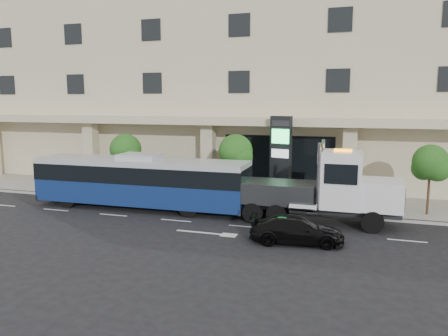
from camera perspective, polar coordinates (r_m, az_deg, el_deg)
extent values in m
plane|color=black|center=(24.83, 3.66, -6.72)|extent=(120.00, 120.00, 0.00)
cube|color=gray|center=(29.55, 5.99, -4.10)|extent=(120.00, 6.00, 0.15)
cube|color=gray|center=(26.70, 4.69, -5.47)|extent=(120.00, 0.30, 0.15)
cube|color=#BFB38F|center=(39.33, 9.36, 13.55)|extent=(60.00, 15.00, 20.00)
cube|color=#BFB38F|center=(30.63, 6.81, 6.02)|extent=(60.00, 2.80, 0.50)
cube|color=black|center=(32.05, 7.10, 0.66)|extent=(8.00, 0.12, 4.00)
cube|color=#BFB38F|center=(36.69, -16.96, 2.06)|extent=(0.90, 0.90, 4.90)
cube|color=#BFB38F|center=(32.15, -2.06, 1.55)|extent=(0.90, 0.90, 4.90)
cube|color=#BFB38F|center=(30.34, 16.04, 0.79)|extent=(0.90, 0.90, 4.90)
cylinder|color=#422B19|center=(31.50, -12.63, -0.73)|extent=(0.14, 0.14, 2.80)
sphere|color=#154714|center=(31.27, -12.73, 2.38)|extent=(2.20, 2.20, 2.20)
sphere|color=#154714|center=(30.96, -12.34, 1.73)|extent=(1.65, 1.65, 1.65)
sphere|color=#154714|center=(31.64, -13.00, 1.71)|extent=(1.54, 1.54, 1.54)
cylinder|color=#422B19|center=(28.37, 1.51, -1.40)|extent=(0.14, 0.14, 2.94)
sphere|color=#154714|center=(28.11, 1.52, 2.22)|extent=(2.20, 2.20, 2.20)
sphere|color=#154714|center=(27.87, 2.10, 1.47)|extent=(1.65, 1.65, 1.65)
sphere|color=#154714|center=(28.44, 1.05, 1.45)|extent=(1.54, 1.54, 1.54)
cylinder|color=#422B19|center=(27.61, 25.14, -2.74)|extent=(0.14, 0.14, 2.73)
sphere|color=#154714|center=(27.35, 25.37, 0.71)|extent=(2.00, 2.00, 2.00)
sphere|color=#154714|center=(27.25, 26.11, -0.03)|extent=(1.50, 1.50, 1.50)
sphere|color=#154714|center=(27.56, 24.64, -0.01)|extent=(1.40, 1.40, 1.40)
cylinder|color=black|center=(29.06, -19.72, -3.81)|extent=(1.13, 0.35, 1.12)
cylinder|color=black|center=(30.94, -17.15, -2.94)|extent=(1.13, 0.35, 1.12)
cylinder|color=black|center=(25.20, -4.69, -5.18)|extent=(1.13, 0.35, 1.12)
cylinder|color=black|center=(27.35, -2.90, -4.06)|extent=(1.13, 0.35, 1.12)
cube|color=navy|center=(27.59, -10.78, -3.02)|extent=(13.49, 3.00, 1.34)
cube|color=black|center=(27.38, -10.85, -0.61)|extent=(13.49, 3.05, 1.01)
cube|color=#B7BBC1|center=(27.28, -10.89, 0.79)|extent=(13.49, 3.00, 0.34)
cube|color=#B7BBC1|center=(27.24, -10.91, 1.49)|extent=(2.49, 1.83, 0.34)
cube|color=#2D3033|center=(31.30, -21.69, -3.15)|extent=(0.18, 2.80, 0.34)
cube|color=#2D3033|center=(25.40, 2.82, -5.18)|extent=(0.18, 2.80, 0.34)
cube|color=#2D3033|center=(24.48, 11.99, -5.14)|extent=(8.69, 1.09, 0.41)
cube|color=silver|center=(24.18, 19.92, -3.29)|extent=(2.06, 2.37, 1.53)
cube|color=silver|center=(24.25, 22.34, -3.39)|extent=(0.10, 2.04, 1.23)
cube|color=silver|center=(24.05, 15.14, -1.40)|extent=(2.06, 2.57, 2.96)
cube|color=black|center=(23.95, 17.50, -0.42)|extent=(0.12, 2.25, 1.23)
cylinder|color=silver|center=(22.98, 12.22, -1.11)|extent=(0.19, 0.19, 3.47)
cylinder|color=silver|center=(25.19, 12.74, -0.27)|extent=(0.19, 0.19, 3.47)
cube|color=#2D3033|center=(24.62, 6.94, -3.11)|extent=(4.31, 2.48, 1.12)
cube|color=#2D3033|center=(25.31, 1.45, -4.14)|extent=(1.64, 0.30, 0.22)
cube|color=#2D3033|center=(25.58, 0.12, -4.94)|extent=(0.27, 1.84, 0.18)
cube|color=orange|center=(23.84, 15.29, 2.23)|extent=(0.92, 0.36, 0.14)
cylinder|color=black|center=(23.40, 18.84, -6.71)|extent=(1.13, 0.34, 1.12)
cylinder|color=black|center=(25.48, 18.78, -5.47)|extent=(1.13, 0.34, 1.12)
cylinder|color=black|center=(23.79, 6.89, -6.05)|extent=(1.13, 0.34, 1.12)
cylinder|color=black|center=(25.84, 7.81, -4.89)|extent=(1.13, 0.34, 1.12)
cylinder|color=black|center=(24.06, 3.77, -5.84)|extent=(1.13, 0.34, 1.12)
cylinder|color=black|center=(26.09, 4.92, -4.70)|extent=(1.13, 0.34, 1.12)
imported|color=black|center=(20.91, 9.44, -7.98)|extent=(4.57, 2.32, 1.27)
cube|color=black|center=(28.60, 7.41, 1.22)|extent=(1.45, 0.81, 5.52)
cube|color=#24D857|center=(28.19, 7.37, 4.12)|extent=(1.17, 0.38, 0.92)
cube|color=silver|center=(28.30, 7.33, 1.90)|extent=(1.17, 0.38, 0.55)
cube|color=#262628|center=(28.14, 7.41, 5.80)|extent=(1.17, 0.38, 0.37)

